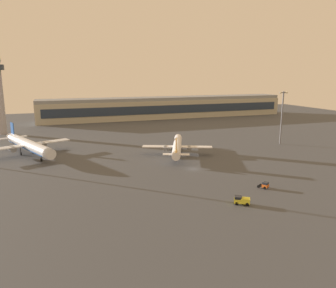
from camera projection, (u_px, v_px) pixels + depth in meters
The scene contains 7 objects.
ground_plane at pixel (193, 169), 119.93m from camera, with size 416.00×416.00×0.00m, color #424449.
terminal_building at pixel (167, 107), 260.29m from camera, with size 195.69×22.40×16.40m.
airplane_far_stand at pixel (177, 146), 140.46m from camera, with size 28.97×36.71×9.88m.
airplane_mid_apron at pixel (28, 145), 139.26m from camera, with size 35.51×45.00×12.12m.
maintenance_van at pixel (242, 200), 87.05m from camera, with size 4.55×3.86×2.25m.
pushback_tug at pixel (265, 185), 99.28m from camera, with size 3.14×3.56×2.05m.
apron_light_central at pixel (282, 114), 159.63m from camera, with size 4.80×0.90×25.96m.
Camera 1 is at (-47.18, -105.65, 34.11)m, focal length 34.94 mm.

